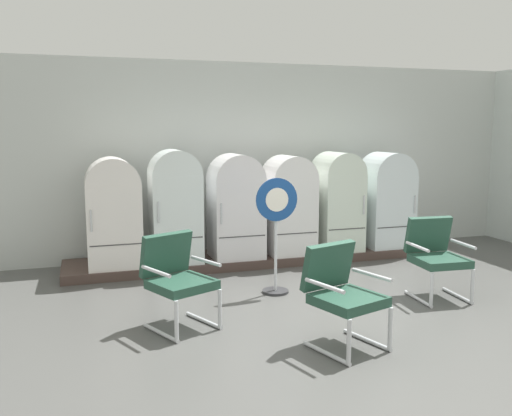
{
  "coord_description": "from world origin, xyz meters",
  "views": [
    {
      "loc": [
        -2.44,
        -4.49,
        1.99
      ],
      "look_at": [
        -0.12,
        2.75,
        0.85
      ],
      "focal_mm": 38.18,
      "sensor_mm": 36.0,
      "label": 1
    }
  ],
  "objects_px": {
    "refrigerator_0": "(113,210)",
    "armchair_right": "(436,253)",
    "refrigerator_3": "(289,202)",
    "armchair_left": "(177,275)",
    "sign_stand": "(276,235)",
    "refrigerator_5": "(386,197)",
    "refrigerator_2": "(236,203)",
    "refrigerator_4": "(337,198)",
    "refrigerator_1": "(175,203)",
    "armchair_center": "(341,290)"
  },
  "relations": [
    {
      "from": "refrigerator_3",
      "to": "refrigerator_2",
      "type": "bearing_deg",
      "value": -179.72
    },
    {
      "from": "refrigerator_0",
      "to": "refrigerator_1",
      "type": "bearing_deg",
      "value": -1.89
    },
    {
      "from": "refrigerator_0",
      "to": "refrigerator_4",
      "type": "distance_m",
      "value": 3.31
    },
    {
      "from": "refrigerator_4",
      "to": "armchair_left",
      "type": "distance_m",
      "value": 3.6
    },
    {
      "from": "armchair_left",
      "to": "refrigerator_3",
      "type": "bearing_deg",
      "value": 47.04
    },
    {
      "from": "refrigerator_1",
      "to": "armchair_left",
      "type": "height_order",
      "value": "refrigerator_1"
    },
    {
      "from": "refrigerator_1",
      "to": "refrigerator_0",
      "type": "bearing_deg",
      "value": 178.11
    },
    {
      "from": "armchair_center",
      "to": "refrigerator_2",
      "type": "bearing_deg",
      "value": 92.23
    },
    {
      "from": "refrigerator_1",
      "to": "refrigerator_2",
      "type": "bearing_deg",
      "value": 0.84
    },
    {
      "from": "refrigerator_2",
      "to": "armchair_right",
      "type": "relative_size",
      "value": 1.58
    },
    {
      "from": "armchair_left",
      "to": "armchair_right",
      "type": "distance_m",
      "value": 3.04
    },
    {
      "from": "refrigerator_3",
      "to": "refrigerator_1",
      "type": "bearing_deg",
      "value": -179.43
    },
    {
      "from": "refrigerator_1",
      "to": "refrigerator_5",
      "type": "height_order",
      "value": "refrigerator_1"
    },
    {
      "from": "refrigerator_4",
      "to": "armchair_center",
      "type": "distance_m",
      "value": 3.49
    },
    {
      "from": "refrigerator_1",
      "to": "armchair_right",
      "type": "xyz_separation_m",
      "value": [
        2.7,
        -2.13,
        -0.42
      ]
    },
    {
      "from": "armchair_center",
      "to": "refrigerator_4",
      "type": "bearing_deg",
      "value": 64.66
    },
    {
      "from": "armchair_left",
      "to": "refrigerator_0",
      "type": "bearing_deg",
      "value": 102.34
    },
    {
      "from": "refrigerator_0",
      "to": "armchair_center",
      "type": "relative_size",
      "value": 1.56
    },
    {
      "from": "refrigerator_1",
      "to": "sign_stand",
      "type": "xyz_separation_m",
      "value": [
        0.97,
        -1.42,
        -0.23
      ]
    },
    {
      "from": "refrigerator_3",
      "to": "armchair_left",
      "type": "xyz_separation_m",
      "value": [
        -2.03,
        -2.18,
        -0.36
      ]
    },
    {
      "from": "refrigerator_5",
      "to": "armchair_center",
      "type": "height_order",
      "value": "refrigerator_5"
    },
    {
      "from": "refrigerator_0",
      "to": "armchair_center",
      "type": "height_order",
      "value": "refrigerator_0"
    },
    {
      "from": "armchair_right",
      "to": "refrigerator_5",
      "type": "bearing_deg",
      "value": 73.89
    },
    {
      "from": "armchair_left",
      "to": "sign_stand",
      "type": "xyz_separation_m",
      "value": [
        1.32,
        0.74,
        0.19
      ]
    },
    {
      "from": "refrigerator_2",
      "to": "sign_stand",
      "type": "distance_m",
      "value": 1.45
    },
    {
      "from": "refrigerator_3",
      "to": "armchair_right",
      "type": "distance_m",
      "value": 2.4
    },
    {
      "from": "refrigerator_4",
      "to": "armchair_left",
      "type": "height_order",
      "value": "refrigerator_4"
    },
    {
      "from": "armchair_center",
      "to": "sign_stand",
      "type": "bearing_deg",
      "value": 90.8
    },
    {
      "from": "refrigerator_5",
      "to": "armchair_right",
      "type": "distance_m",
      "value": 2.25
    },
    {
      "from": "refrigerator_1",
      "to": "armchair_right",
      "type": "relative_size",
      "value": 1.66
    },
    {
      "from": "refrigerator_4",
      "to": "armchair_left",
      "type": "bearing_deg",
      "value": -142.12
    },
    {
      "from": "armchair_center",
      "to": "sign_stand",
      "type": "relative_size",
      "value": 0.67
    },
    {
      "from": "refrigerator_3",
      "to": "refrigerator_4",
      "type": "distance_m",
      "value": 0.8
    },
    {
      "from": "refrigerator_2",
      "to": "armchair_left",
      "type": "height_order",
      "value": "refrigerator_2"
    },
    {
      "from": "refrigerator_2",
      "to": "refrigerator_4",
      "type": "height_order",
      "value": "refrigerator_4"
    },
    {
      "from": "refrigerator_2",
      "to": "refrigerator_3",
      "type": "height_order",
      "value": "refrigerator_2"
    },
    {
      "from": "refrigerator_4",
      "to": "armchair_left",
      "type": "xyz_separation_m",
      "value": [
        -2.83,
        -2.2,
        -0.38
      ]
    },
    {
      "from": "refrigerator_3",
      "to": "refrigerator_5",
      "type": "height_order",
      "value": "refrigerator_5"
    },
    {
      "from": "refrigerator_2",
      "to": "refrigerator_4",
      "type": "xyz_separation_m",
      "value": [
        1.61,
        0.02,
        0.01
      ]
    },
    {
      "from": "refrigerator_3",
      "to": "refrigerator_4",
      "type": "xyz_separation_m",
      "value": [
        0.79,
        0.02,
        0.02
      ]
    },
    {
      "from": "armchair_left",
      "to": "refrigerator_5",
      "type": "bearing_deg",
      "value": 30.63
    },
    {
      "from": "armchair_right",
      "to": "armchair_center",
      "type": "distance_m",
      "value": 1.96
    },
    {
      "from": "refrigerator_0",
      "to": "armchair_right",
      "type": "relative_size",
      "value": 1.56
    },
    {
      "from": "refrigerator_1",
      "to": "sign_stand",
      "type": "relative_size",
      "value": 1.11
    },
    {
      "from": "refrigerator_0",
      "to": "refrigerator_3",
      "type": "height_order",
      "value": "refrigerator_0"
    },
    {
      "from": "refrigerator_0",
      "to": "refrigerator_4",
      "type": "height_order",
      "value": "refrigerator_4"
    },
    {
      "from": "refrigerator_1",
      "to": "refrigerator_2",
      "type": "distance_m",
      "value": 0.87
    },
    {
      "from": "refrigerator_2",
      "to": "refrigerator_5",
      "type": "distance_m",
      "value": 2.44
    },
    {
      "from": "refrigerator_4",
      "to": "armchair_right",
      "type": "distance_m",
      "value": 2.21
    },
    {
      "from": "refrigerator_3",
      "to": "armchair_center",
      "type": "distance_m",
      "value": 3.22
    }
  ]
}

